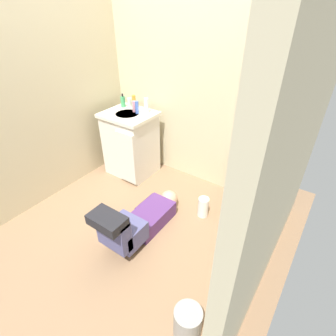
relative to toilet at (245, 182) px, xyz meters
name	(u,v)px	position (x,y,z in m)	size (l,w,h in m)	color
ground_plane	(145,221)	(-0.77, -0.73, -0.39)	(2.83, 3.00, 0.04)	#8A694C
wall_back	(200,83)	(-0.77, 0.31, 0.83)	(2.49, 0.08, 2.40)	beige
wall_left	(48,87)	(-1.97, -0.73, 0.83)	(0.08, 2.00, 2.40)	beige
wall_right	(294,155)	(0.44, -0.73, 0.83)	(0.08, 2.00, 2.40)	beige
toilet	(245,182)	(0.00, 0.00, 0.00)	(0.36, 0.46, 0.75)	silver
vanity_cabinet	(131,143)	(-1.48, -0.09, 0.05)	(0.60, 0.53, 0.82)	silver
faucet	(136,106)	(-1.49, 0.05, 0.50)	(0.02, 0.02, 0.10)	silver
person_plumber	(138,221)	(-0.69, -0.91, -0.19)	(0.39, 1.06, 0.52)	#512D6B
tissue_box	(252,141)	(-0.04, 0.09, 0.43)	(0.22, 0.11, 0.10)	silver
toiletry_bag	(267,144)	(0.11, 0.09, 0.44)	(0.12, 0.09, 0.11)	#26262D
soap_dispenser	(123,102)	(-1.68, 0.03, 0.52)	(0.06, 0.06, 0.17)	#41A262
bottle_clear	(130,103)	(-1.60, 0.06, 0.51)	(0.05, 0.05, 0.12)	silver
bottle_amber	(134,102)	(-1.51, 0.05, 0.54)	(0.04, 0.04, 0.17)	gold
bottle_pink	(134,106)	(-1.45, -0.01, 0.52)	(0.04, 0.04, 0.13)	pink
bottle_blue	(137,107)	(-1.39, -0.04, 0.53)	(0.04, 0.04, 0.15)	#4263BC
bottle_white	(146,106)	(-1.31, 0.04, 0.54)	(0.05, 0.05, 0.18)	white
trash_can	(188,323)	(0.18, -1.43, -0.24)	(0.19, 0.19, 0.26)	gray
paper_towel_roll	(203,207)	(-0.30, -0.32, -0.26)	(0.11, 0.11, 0.23)	white
toilet_paper_roll	(228,274)	(0.24, -0.87, -0.32)	(0.11, 0.11, 0.10)	white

